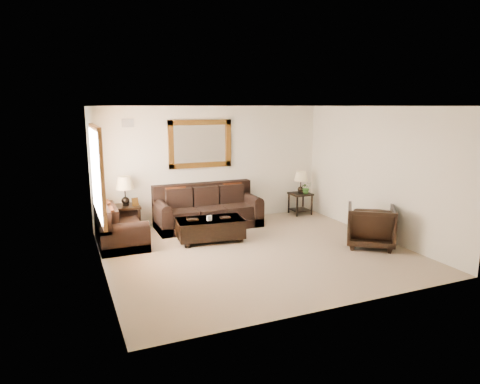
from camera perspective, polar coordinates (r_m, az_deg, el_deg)
name	(u,v)px	position (r m, az deg, el deg)	size (l,w,h in m)	color
room	(257,181)	(7.82, 2.29, 1.42)	(5.51, 5.01, 2.71)	gray
window	(97,172)	(7.97, -18.48, 2.50)	(0.07, 1.96, 1.66)	white
mirror	(200,144)	(9.93, -5.31, 6.40)	(1.50, 0.06, 1.10)	#4A240E
air_vent	(128,123)	(9.56, -14.74, 8.90)	(0.25, 0.02, 0.18)	#999999
sofa	(207,211)	(9.78, -4.39, -2.60)	(2.34, 1.01, 0.96)	black
loveseat	(118,229)	(8.82, -15.95, -4.80)	(0.89, 1.50, 0.84)	black
end_table_left	(125,197)	(9.41, -15.04, -0.60)	(0.57, 0.57, 1.25)	black
end_table_right	(301,186)	(10.90, 8.09, 0.75)	(0.50, 0.50, 1.10)	black
coffee_table	(210,227)	(8.73, -4.00, -4.72)	(1.42, 0.87, 0.57)	black
armchair	(371,224)	(8.73, 17.05, -4.07)	(0.88, 0.82, 0.90)	black
potted_plant	(306,189)	(10.89, 8.82, 0.41)	(0.26, 0.29, 0.23)	#2C5A1F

